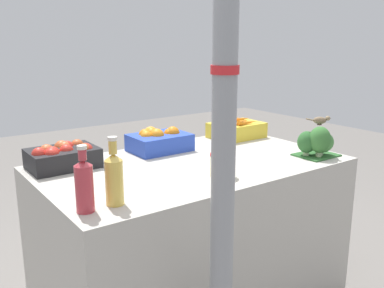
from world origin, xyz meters
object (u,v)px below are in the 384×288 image
at_px(apple_crate, 63,156).
at_px(juice_bottle_golden, 114,177).
at_px(sparrow_bird, 321,120).
at_px(orange_crate, 158,140).
at_px(broccoli_pile, 317,142).
at_px(pickle_jar, 222,165).
at_px(carrot_crate, 237,129).
at_px(juice_bottle_ruby, 84,184).
at_px(support_pole, 224,105).

height_order(apple_crate, juice_bottle_golden, juice_bottle_golden).
height_order(apple_crate, sparrow_bird, sparrow_bird).
height_order(orange_crate, sparrow_bird, sparrow_bird).
distance_m(broccoli_pile, pickle_jar, 0.64).
distance_m(carrot_crate, juice_bottle_ruby, 1.43).
bearing_deg(broccoli_pile, juice_bottle_ruby, 179.40).
bearing_deg(carrot_crate, apple_crate, 179.97).
relative_size(juice_bottle_golden, sparrow_bird, 2.43).
distance_m(orange_crate, broccoli_pile, 0.89).
bearing_deg(orange_crate, carrot_crate, -0.81).
bearing_deg(juice_bottle_golden, broccoli_pile, -0.66).
relative_size(orange_crate, pickle_jar, 2.99).
bearing_deg(orange_crate, support_pole, -108.39).
bearing_deg(support_pole, juice_bottle_ruby, 136.68).
height_order(support_pole, juice_bottle_golden, support_pole).
bearing_deg(juice_bottle_ruby, support_pole, -43.32).
bearing_deg(pickle_jar, support_pole, -129.21).
bearing_deg(pickle_jar, orange_crate, 89.21).
distance_m(apple_crate, juice_bottle_golden, 0.61).
relative_size(apple_crate, juice_bottle_ruby, 1.29).
relative_size(support_pole, broccoli_pile, 10.95).
height_order(carrot_crate, juice_bottle_golden, juice_bottle_golden).
xyz_separation_m(carrot_crate, juice_bottle_ruby, (-1.29, -0.61, 0.05)).
relative_size(juice_bottle_ruby, juice_bottle_golden, 0.94).
bearing_deg(broccoli_pile, carrot_crate, 93.29).
distance_m(support_pole, sparrow_bird, 1.06).
relative_size(apple_crate, carrot_crate, 1.00).
bearing_deg(juice_bottle_golden, carrot_crate, 27.33).
bearing_deg(support_pole, carrot_crate, 46.23).
bearing_deg(juice_bottle_golden, support_pole, -54.42).
relative_size(carrot_crate, broccoli_pile, 1.49).
xyz_separation_m(support_pole, juice_bottle_golden, (-0.25, 0.35, -0.30)).
xyz_separation_m(broccoli_pile, sparrow_bird, (0.03, 0.01, 0.12)).
distance_m(juice_bottle_ruby, sparrow_bird, 1.36).
bearing_deg(orange_crate, juice_bottle_golden, -133.11).
xyz_separation_m(juice_bottle_ruby, sparrow_bird, (1.36, -0.00, 0.09)).
bearing_deg(broccoli_pile, pickle_jar, 175.99).
bearing_deg(sparrow_bird, apple_crate, -166.99).
height_order(apple_crate, broccoli_pile, broccoli_pile).
height_order(support_pole, carrot_crate, support_pole).
height_order(support_pole, broccoli_pile, support_pole).
bearing_deg(apple_crate, juice_bottle_ruby, -102.03).
relative_size(carrot_crate, sparrow_bird, 2.96).
bearing_deg(apple_crate, sparrow_bird, -26.45).
xyz_separation_m(juice_bottle_ruby, pickle_jar, (0.69, 0.03, -0.05)).
bearing_deg(support_pole, sparrow_bird, 19.55).
height_order(orange_crate, juice_bottle_golden, juice_bottle_golden).
bearing_deg(sparrow_bird, juice_bottle_golden, -140.76).
bearing_deg(sparrow_bird, orange_crate, 176.34).
height_order(support_pole, orange_crate, support_pole).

